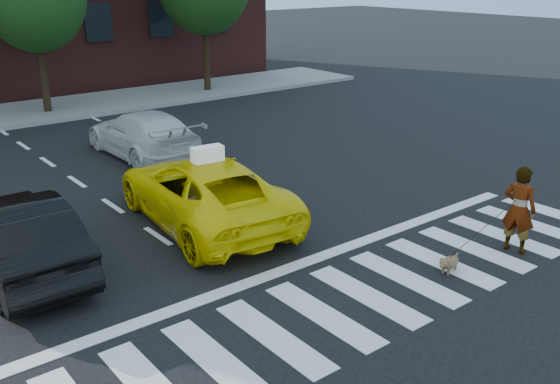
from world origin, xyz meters
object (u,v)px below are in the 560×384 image
(black_sedan, at_px, (16,235))
(dog, at_px, (449,263))
(taxi, at_px, (204,191))
(white_suv, at_px, (143,134))
(woman, at_px, (519,209))

(black_sedan, bearing_deg, dog, 142.11)
(taxi, distance_m, dog, 5.26)
(black_sedan, xyz_separation_m, dog, (6.05, -4.84, -0.51))
(white_suv, distance_m, woman, 10.69)
(woman, xyz_separation_m, dog, (-1.77, 0.21, -0.66))
(taxi, xyz_separation_m, woman, (3.96, -4.96, 0.15))
(black_sedan, height_order, woman, woman)
(taxi, height_order, dog, taxi)
(dog, bearing_deg, white_suv, 87.60)
(taxi, height_order, woman, woman)
(white_suv, bearing_deg, taxi, 77.38)
(taxi, xyz_separation_m, white_suv, (1.26, 5.38, -0.04))
(woman, bearing_deg, dog, 71.46)
(woman, relative_size, dog, 2.90)
(black_sedan, bearing_deg, woman, 147.91)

